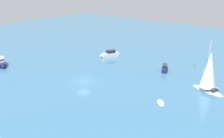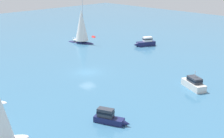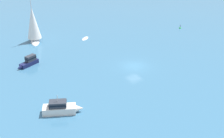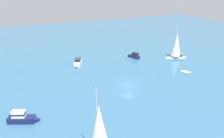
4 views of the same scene
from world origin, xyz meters
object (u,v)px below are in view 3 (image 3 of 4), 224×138
(dinghy, at_px, (85,39))
(cabin_cruiser, at_px, (61,108))
(powerboat, at_px, (29,62))
(channel_buoy, at_px, (180,28))
(sailboat, at_px, (33,26))

(dinghy, distance_m, cabin_cruiser, 28.18)
(dinghy, xyz_separation_m, powerboat, (6.82, -14.58, 0.71))
(cabin_cruiser, height_order, powerboat, cabin_cruiser)
(powerboat, xyz_separation_m, channel_buoy, (-1.31, 37.30, -0.69))
(powerboat, bearing_deg, dinghy, -178.36)
(sailboat, relative_size, channel_buoy, 8.61)
(sailboat, xyz_separation_m, powerboat, (11.17, -4.77, -2.69))
(powerboat, height_order, channel_buoy, powerboat)
(dinghy, height_order, sailboat, sailboat)
(dinghy, xyz_separation_m, cabin_cruiser, (23.58, -15.42, 0.76))
(cabin_cruiser, distance_m, powerboat, 16.78)
(dinghy, distance_m, powerboat, 16.11)
(dinghy, relative_size, powerboat, 0.59)
(cabin_cruiser, distance_m, channel_buoy, 42.21)
(cabin_cruiser, xyz_separation_m, channel_buoy, (-18.07, 38.14, -0.75))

